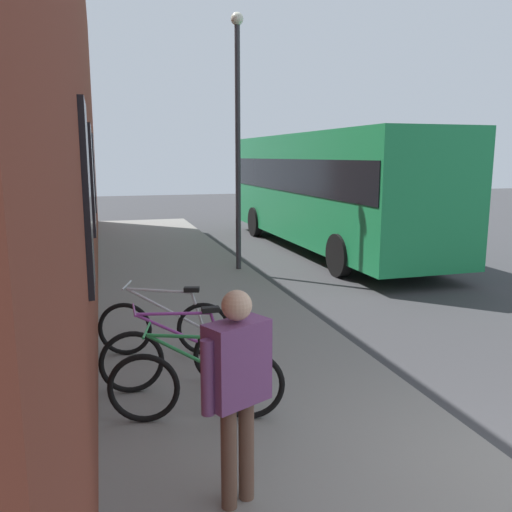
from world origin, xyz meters
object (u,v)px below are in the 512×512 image
bicycle_far_end (180,355)px  city_bus (328,185)px  bicycle_beside_lamp (198,384)px  bicycle_nearest_sign (165,327)px  street_lamp (238,123)px  pedestrian_crossing_street (237,377)px

bicycle_far_end → city_bus: size_ratio=0.17×
bicycle_beside_lamp → bicycle_far_end: (0.85, 0.06, 0.00)m
bicycle_nearest_sign → street_lamp: street_lamp is taller
pedestrian_crossing_street → bicycle_beside_lamp: bearing=2.7°
street_lamp → bicycle_far_end: bearing=159.9°
bicycle_nearest_sign → city_bus: bearing=-36.6°
bicycle_beside_lamp → pedestrian_crossing_street: 1.52m
bicycle_nearest_sign → city_bus: size_ratio=0.16×
bicycle_nearest_sign → pedestrian_crossing_street: bearing=-177.2°
bicycle_beside_lamp → city_bus: size_ratio=0.17×
street_lamp → city_bus: bearing=-53.9°
bicycle_nearest_sign → street_lamp: (5.18, -2.33, 2.96)m
city_bus → street_lamp: size_ratio=1.84×
bicycle_nearest_sign → city_bus: city_bus is taller
city_bus → pedestrian_crossing_street: city_bus is taller
city_bus → bicycle_nearest_sign: bearing=143.4°
bicycle_beside_lamp → street_lamp: (7.11, -2.23, 2.96)m
city_bus → bicycle_far_end: bearing=147.2°
city_bus → bicycle_beside_lamp: bearing=149.8°
pedestrian_crossing_street → street_lamp: (8.49, -2.17, 2.32)m
bicycle_far_end → bicycle_nearest_sign: 1.09m
bicycle_nearest_sign → street_lamp: size_ratio=0.30×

